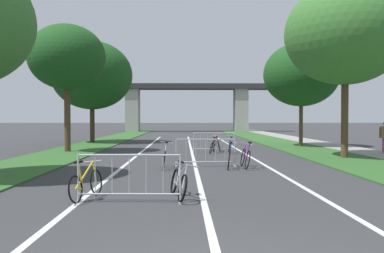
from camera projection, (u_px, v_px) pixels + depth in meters
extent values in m
cube|color=#2D5B26|center=(99.00, 143.00, 29.06)|extent=(3.15, 61.22, 0.05)
cube|color=#2D5B26|center=(279.00, 143.00, 29.33)|extent=(3.15, 61.22, 0.05)
cube|color=gray|center=(315.00, 143.00, 29.39)|extent=(2.14, 61.22, 0.08)
cube|color=silver|center=(192.00, 152.00, 21.86)|extent=(0.14, 35.42, 0.01)
cube|color=silver|center=(242.00, 152.00, 21.92)|extent=(0.14, 35.42, 0.01)
cube|color=silver|center=(141.00, 152.00, 21.81)|extent=(0.14, 35.42, 0.01)
cube|color=#2D2D30|center=(187.00, 87.00, 54.61)|extent=(23.27, 3.09, 0.70)
cube|color=#9E9B93|center=(133.00, 110.00, 54.53)|extent=(1.76, 2.40, 5.75)
cube|color=#9E9B93|center=(241.00, 110.00, 54.83)|extent=(1.76, 2.40, 5.75)
cylinder|color=#4C3823|center=(67.00, 119.00, 21.58)|extent=(0.33, 0.33, 3.56)
ellipsoid|color=#194719|center=(67.00, 57.00, 21.51)|extent=(4.10, 4.10, 3.49)
cylinder|color=#3D2D1E|center=(92.00, 124.00, 29.86)|extent=(0.34, 0.34, 2.77)
ellipsoid|color=#194719|center=(92.00, 75.00, 29.79)|extent=(5.93, 5.93, 5.04)
cylinder|color=#4C3823|center=(345.00, 119.00, 18.19)|extent=(0.32, 0.32, 3.61)
ellipsoid|color=#38702D|center=(345.00, 34.00, 18.11)|extent=(5.41, 5.41, 4.59)
cylinder|color=#4C3823|center=(301.00, 125.00, 25.58)|extent=(0.24, 0.24, 2.82)
ellipsoid|color=#194719|center=(301.00, 74.00, 25.51)|extent=(4.76, 4.76, 4.04)
cylinder|color=#ADADB2|center=(78.00, 178.00, 8.78)|extent=(0.04, 0.04, 1.05)
cube|color=#ADADB2|center=(78.00, 201.00, 8.79)|extent=(0.08, 0.44, 0.03)
cylinder|color=#ADADB2|center=(180.00, 178.00, 8.74)|extent=(0.04, 0.04, 1.05)
cube|color=#ADADB2|center=(180.00, 202.00, 8.75)|extent=(0.08, 0.44, 0.03)
cylinder|color=#ADADB2|center=(129.00, 155.00, 8.75)|extent=(2.23, 0.13, 0.04)
cylinder|color=#ADADB2|center=(129.00, 194.00, 8.76)|extent=(2.23, 0.13, 0.04)
cylinder|color=#ADADB2|center=(95.00, 174.00, 8.77)|extent=(0.02, 0.02, 0.87)
cylinder|color=#ADADB2|center=(112.00, 174.00, 8.76)|extent=(0.02, 0.02, 0.87)
cylinder|color=#ADADB2|center=(129.00, 174.00, 8.76)|extent=(0.02, 0.02, 0.87)
cylinder|color=#ADADB2|center=(146.00, 174.00, 8.75)|extent=(0.02, 0.02, 0.87)
cylinder|color=#ADADB2|center=(163.00, 174.00, 8.74)|extent=(0.02, 0.02, 0.87)
cylinder|color=#ADADB2|center=(176.00, 153.00, 15.20)|extent=(0.04, 0.04, 1.05)
cube|color=#ADADB2|center=(176.00, 166.00, 15.21)|extent=(0.06, 0.44, 0.03)
cylinder|color=#ADADB2|center=(235.00, 153.00, 15.27)|extent=(0.04, 0.04, 1.05)
cube|color=#ADADB2|center=(235.00, 166.00, 15.28)|extent=(0.06, 0.44, 0.03)
cylinder|color=#ADADB2|center=(206.00, 139.00, 15.22)|extent=(2.23, 0.06, 0.04)
cylinder|color=#ADADB2|center=(206.00, 162.00, 15.24)|extent=(2.23, 0.06, 0.04)
cylinder|color=#ADADB2|center=(186.00, 150.00, 15.21)|extent=(0.02, 0.02, 0.87)
cylinder|color=#ADADB2|center=(196.00, 150.00, 15.22)|extent=(0.02, 0.02, 0.87)
cylinder|color=#ADADB2|center=(206.00, 150.00, 15.23)|extent=(0.02, 0.02, 0.87)
cylinder|color=#ADADB2|center=(215.00, 150.00, 15.24)|extent=(0.02, 0.02, 0.87)
cylinder|color=#ADADB2|center=(225.00, 150.00, 15.25)|extent=(0.02, 0.02, 0.87)
cylinder|color=#ADADB2|center=(194.00, 142.00, 21.72)|extent=(0.04, 0.04, 1.05)
cube|color=#ADADB2|center=(194.00, 152.00, 21.73)|extent=(0.08, 0.44, 0.03)
cylinder|color=#ADADB2|center=(235.00, 142.00, 21.65)|extent=(0.04, 0.04, 1.05)
cube|color=#ADADB2|center=(235.00, 152.00, 21.66)|extent=(0.08, 0.44, 0.03)
cylinder|color=#ADADB2|center=(214.00, 133.00, 21.68)|extent=(2.23, 0.15, 0.04)
cylinder|color=#ADADB2|center=(214.00, 149.00, 21.69)|extent=(2.23, 0.15, 0.04)
cylinder|color=#ADADB2|center=(200.00, 141.00, 21.71)|extent=(0.02, 0.02, 0.87)
cylinder|color=#ADADB2|center=(207.00, 141.00, 21.69)|extent=(0.02, 0.02, 0.87)
cylinder|color=#ADADB2|center=(214.00, 141.00, 21.68)|extent=(0.02, 0.02, 0.87)
cylinder|color=#ADADB2|center=(221.00, 141.00, 21.67)|extent=(0.02, 0.02, 0.87)
cylinder|color=#ADADB2|center=(228.00, 141.00, 21.66)|extent=(0.02, 0.02, 0.87)
torus|color=black|center=(230.00, 147.00, 20.67)|extent=(0.18, 0.67, 0.66)
torus|color=black|center=(229.00, 146.00, 21.64)|extent=(0.18, 0.67, 0.66)
cylinder|color=#197A7F|center=(230.00, 141.00, 21.12)|extent=(0.18, 0.94, 0.60)
cylinder|color=#197A7F|center=(230.00, 142.00, 20.94)|extent=(0.11, 0.12, 0.58)
cylinder|color=#197A7F|center=(230.00, 148.00, 20.82)|extent=(0.05, 0.32, 0.08)
cylinder|color=#197A7F|center=(230.00, 141.00, 21.61)|extent=(0.11, 0.10, 0.57)
cube|color=black|center=(231.00, 137.00, 20.89)|extent=(0.12, 0.25, 0.06)
cylinder|color=#99999E|center=(231.00, 136.00, 21.57)|extent=(0.54, 0.07, 0.09)
torus|color=black|center=(229.00, 160.00, 14.24)|extent=(0.21, 0.69, 0.68)
torus|color=black|center=(229.00, 158.00, 15.20)|extent=(0.21, 0.69, 0.68)
cylinder|color=#1E389E|center=(230.00, 151.00, 14.69)|extent=(0.23, 0.93, 0.62)
cylinder|color=#1E389E|center=(230.00, 152.00, 14.50)|extent=(0.12, 0.13, 0.66)
cylinder|color=#1E389E|center=(229.00, 161.00, 14.39)|extent=(0.06, 0.31, 0.08)
cylinder|color=#1E389E|center=(230.00, 150.00, 15.16)|extent=(0.11, 0.10, 0.59)
cube|color=black|center=(231.00, 143.00, 14.46)|extent=(0.13, 0.25, 0.06)
cylinder|color=#99999E|center=(231.00, 142.00, 15.13)|extent=(0.50, 0.09, 0.09)
torus|color=black|center=(175.00, 181.00, 9.71)|extent=(0.30, 0.65, 0.62)
torus|color=black|center=(183.00, 188.00, 8.71)|extent=(0.30, 0.65, 0.62)
cylinder|color=#B7B7BC|center=(180.00, 173.00, 9.24)|extent=(0.34, 0.96, 0.53)
cylinder|color=#B7B7BC|center=(179.00, 174.00, 9.43)|extent=(0.15, 0.14, 0.54)
cylinder|color=#B7B7BC|center=(176.00, 183.00, 9.55)|extent=(0.08, 0.33, 0.07)
cylinder|color=#B7B7BC|center=(185.00, 177.00, 8.74)|extent=(0.14, 0.11, 0.51)
cube|color=black|center=(181.00, 162.00, 9.47)|extent=(0.15, 0.26, 0.07)
cylinder|color=#99999E|center=(187.00, 165.00, 8.78)|extent=(0.54, 0.13, 0.14)
torus|color=black|center=(219.00, 146.00, 21.68)|extent=(0.22, 0.63, 0.61)
torus|color=black|center=(219.00, 145.00, 22.70)|extent=(0.22, 0.63, 0.61)
cylinder|color=red|center=(218.00, 140.00, 22.16)|extent=(0.08, 1.00, 0.64)
cylinder|color=red|center=(218.00, 142.00, 21.97)|extent=(0.17, 0.11, 0.55)
cylinder|color=red|center=(219.00, 147.00, 21.84)|extent=(0.07, 0.33, 0.07)
cylinder|color=red|center=(218.00, 140.00, 22.67)|extent=(0.17, 0.08, 0.61)
cube|color=black|center=(217.00, 137.00, 21.93)|extent=(0.13, 0.25, 0.07)
cylinder|color=#99999E|center=(217.00, 134.00, 22.65)|extent=(0.42, 0.07, 0.12)
torus|color=black|center=(211.00, 148.00, 20.60)|extent=(0.29, 0.62, 0.60)
torus|color=black|center=(215.00, 147.00, 21.62)|extent=(0.29, 0.62, 0.60)
cylinder|color=black|center=(214.00, 142.00, 21.07)|extent=(0.39, 0.98, 0.61)
cylinder|color=black|center=(213.00, 143.00, 20.87)|extent=(0.14, 0.15, 0.58)
cylinder|color=black|center=(212.00, 148.00, 20.76)|extent=(0.10, 0.34, 0.07)
cylinder|color=black|center=(216.00, 141.00, 21.58)|extent=(0.14, 0.12, 0.58)
cube|color=black|center=(214.00, 137.00, 20.82)|extent=(0.16, 0.26, 0.07)
cylinder|color=#99999E|center=(217.00, 136.00, 21.54)|extent=(0.45, 0.13, 0.12)
torus|color=black|center=(248.00, 160.00, 14.32)|extent=(0.18, 0.69, 0.68)
torus|color=black|center=(243.00, 157.00, 15.37)|extent=(0.18, 0.69, 0.68)
cylinder|color=#662884|center=(247.00, 152.00, 14.81)|extent=(0.14, 1.02, 0.55)
cylinder|color=#662884|center=(248.00, 151.00, 14.61)|extent=(0.19, 0.12, 0.67)
cylinder|color=#662884|center=(247.00, 160.00, 14.49)|extent=(0.04, 0.34, 0.08)
cylinder|color=#662884|center=(244.00, 150.00, 15.34)|extent=(0.15, 0.09, 0.52)
cube|color=black|center=(250.00, 142.00, 14.57)|extent=(0.11, 0.24, 0.07)
cylinder|color=#99999E|center=(246.00, 144.00, 15.31)|extent=(0.49, 0.03, 0.13)
torus|color=black|center=(75.00, 189.00, 8.64)|extent=(0.24, 0.62, 0.61)
torus|color=black|center=(96.00, 182.00, 9.64)|extent=(0.24, 0.62, 0.61)
cylinder|color=gold|center=(85.00, 175.00, 9.12)|extent=(0.20, 0.98, 0.53)
cylinder|color=gold|center=(81.00, 176.00, 8.93)|extent=(0.13, 0.10, 0.61)
cylinder|color=gold|center=(79.00, 189.00, 8.80)|extent=(0.11, 0.33, 0.07)
cylinder|color=gold|center=(95.00, 172.00, 9.62)|extent=(0.11, 0.08, 0.50)
cube|color=black|center=(78.00, 162.00, 8.89)|extent=(0.16, 0.26, 0.06)
cylinder|color=#99999E|center=(93.00, 161.00, 9.59)|extent=(0.45, 0.13, 0.08)
torus|color=black|center=(164.00, 160.00, 14.12)|extent=(0.17, 0.70, 0.69)
torus|color=black|center=(164.00, 158.00, 15.11)|extent=(0.17, 0.70, 0.69)
cylinder|color=silver|center=(165.00, 151.00, 14.59)|extent=(0.09, 0.97, 0.61)
cylinder|color=silver|center=(165.00, 152.00, 14.40)|extent=(0.15, 0.12, 0.68)
cylinder|color=silver|center=(164.00, 161.00, 14.28)|extent=(0.05, 0.32, 0.08)
cylinder|color=silver|center=(165.00, 150.00, 15.08)|extent=(0.13, 0.09, 0.58)
cube|color=black|center=(167.00, 142.00, 14.36)|extent=(0.11, 0.24, 0.06)
cylinder|color=#99999E|center=(167.00, 142.00, 15.05)|extent=(0.50, 0.05, 0.10)
cylinder|color=#994C8C|center=(383.00, 146.00, 20.26)|extent=(0.12, 0.12, 0.83)
cylinder|color=olive|center=(380.00, 133.00, 20.27)|extent=(0.10, 0.10, 0.53)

